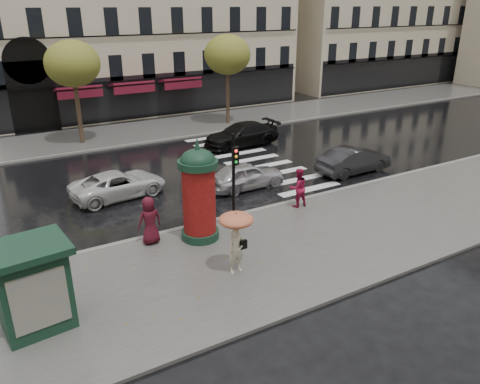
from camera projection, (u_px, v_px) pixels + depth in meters
ground at (249, 253)px, 17.50m from camera, size 160.00×160.00×0.00m
near_sidewalk at (256, 257)px, 17.08m from camera, size 90.00×7.00×0.12m
far_sidewalk at (109, 136)px, 32.71m from camera, size 90.00×6.00×0.12m
near_kerb at (213, 221)px, 19.88m from camera, size 90.00×0.25×0.14m
far_kerb at (121, 146)px, 30.30m from camera, size 90.00×0.25×0.14m
zebra_crossing at (252, 159)px, 27.99m from camera, size 3.60×11.75×0.01m
tree_far_left at (72, 64)px, 29.06m from camera, size 3.40×3.40×6.64m
tree_far_right at (227, 55)px, 34.19m from camera, size 3.40×3.40×6.64m
woman_umbrella at (236, 233)px, 15.52m from camera, size 1.16×1.16×2.23m
woman_red at (298, 188)px, 20.91m from camera, size 0.93×0.76×1.80m
man_burgundy at (150, 221)px, 17.65m from camera, size 0.95×0.64×1.87m
morris_column at (199, 191)px, 17.67m from camera, size 1.52×1.52×4.08m
traffic_light at (234, 174)px, 18.09m from camera, size 0.28×0.39×4.00m
newsstand at (32, 286)px, 12.88m from camera, size 2.31×2.01×2.57m
car_silver at (246, 175)px, 23.41m from camera, size 3.99×1.66×1.35m
car_darkgrey at (354, 160)px, 25.55m from camera, size 4.38×1.62×1.43m
car_white at (119, 184)px, 22.36m from camera, size 4.77×2.66×1.26m
car_black at (241, 135)px, 30.43m from camera, size 5.15×2.20×1.48m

